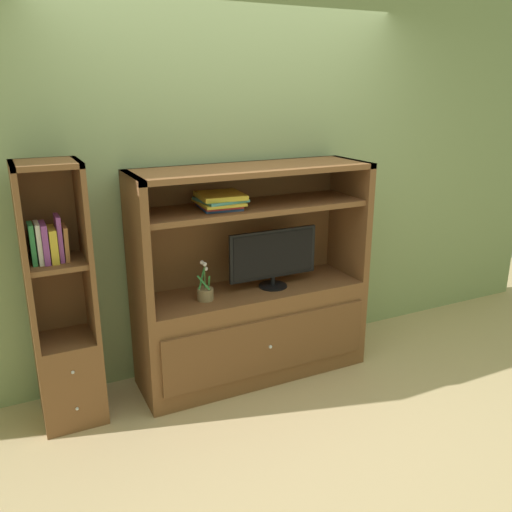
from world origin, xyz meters
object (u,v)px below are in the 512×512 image
Objects in this scene: tv_monitor at (273,256)px; upright_book_row at (48,243)px; bookshelf_tall at (65,335)px; magazine_stack at (220,201)px; media_console at (253,310)px; potted_plant at (205,292)px.

tv_monitor is 2.47× the size of upright_book_row.
bookshelf_tall reaches higher than tv_monitor.
bookshelf_tall reaches higher than upright_book_row.
magazine_stack is at bearing -0.53° from bookshelf_tall.
upright_book_row is (-1.28, -0.01, 0.66)m from media_console.
bookshelf_tall is at bearing 179.47° from magazine_stack.
potted_plant is at bearing -160.28° from magazine_stack.
tv_monitor is at bearing -1.22° from upright_book_row.
magazine_stack is (0.13, 0.05, 0.58)m from potted_plant.
upright_book_row is at bearing 177.02° from potted_plant.
media_console is 0.43m from potted_plant.
media_console is 1.44m from upright_book_row.
tv_monitor is at bearing -1.66° from bookshelf_tall.
media_console is at bearing 1.17° from magazine_stack.
potted_plant is (-0.51, -0.02, -0.17)m from tv_monitor.
bookshelf_tall is (-1.39, 0.04, -0.31)m from tv_monitor.
bookshelf_tall is 6.05× the size of upright_book_row.
media_console reaches higher than tv_monitor.
bookshelf_tall is (-1.25, 0.00, 0.07)m from media_console.
bookshelf_tall is 0.59m from upright_book_row.
media_console is 1.01× the size of bookshelf_tall.
tv_monitor is at bearing -14.13° from media_console.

